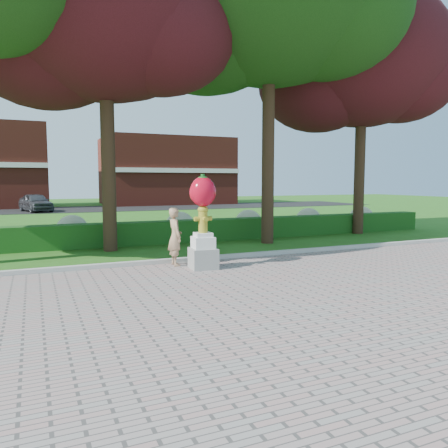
# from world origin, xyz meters

# --- Properties ---
(ground) EXTENTS (100.00, 100.00, 0.00)m
(ground) POSITION_xyz_m (0.00, 0.00, 0.00)
(ground) COLOR #295816
(ground) RESTS_ON ground
(walkway) EXTENTS (40.00, 14.00, 0.04)m
(walkway) POSITION_xyz_m (0.00, -4.00, 0.02)
(walkway) COLOR gray
(walkway) RESTS_ON ground
(curb) EXTENTS (40.00, 0.18, 0.15)m
(curb) POSITION_xyz_m (0.00, 3.00, 0.07)
(curb) COLOR #ADADA5
(curb) RESTS_ON ground
(lawn_hedge) EXTENTS (24.00, 0.70, 0.80)m
(lawn_hedge) POSITION_xyz_m (0.00, 7.00, 0.40)
(lawn_hedge) COLOR #174513
(lawn_hedge) RESTS_ON ground
(hydrangea_row) EXTENTS (20.10, 1.10, 0.99)m
(hydrangea_row) POSITION_xyz_m (0.57, 8.00, 0.55)
(hydrangea_row) COLOR #BCC395
(hydrangea_row) RESTS_ON ground
(street) EXTENTS (50.00, 8.00, 0.02)m
(street) POSITION_xyz_m (0.00, 28.00, 0.01)
(street) COLOR black
(street) RESTS_ON ground
(building_right) EXTENTS (12.00, 8.00, 6.40)m
(building_right) POSITION_xyz_m (8.00, 34.00, 3.20)
(building_right) COLOR maroon
(building_right) RESTS_ON ground
(tree_mid_left) EXTENTS (8.25, 7.04, 10.69)m
(tree_mid_left) POSITION_xyz_m (-2.10, 6.08, 7.30)
(tree_mid_left) COLOR black
(tree_mid_left) RESTS_ON ground
(tree_far_right) EXTENTS (7.88, 6.72, 10.21)m
(tree_far_right) POSITION_xyz_m (8.40, 6.58, 6.97)
(tree_far_right) COLOR black
(tree_far_right) RESTS_ON ground
(hydrant_sculpture) EXTENTS (0.69, 0.69, 2.37)m
(hydrant_sculpture) POSITION_xyz_m (-0.36, 1.91, 1.30)
(hydrant_sculpture) COLOR gray
(hydrant_sculpture) RESTS_ON walkway
(woman) EXTENTS (0.37, 0.56, 1.52)m
(woman) POSITION_xyz_m (-0.88, 2.60, 0.80)
(woman) COLOR tan
(woman) RESTS_ON walkway
(parked_car) EXTENTS (2.64, 4.24, 1.35)m
(parked_car) POSITION_xyz_m (-4.06, 26.36, 0.69)
(parked_car) COLOR #3B3D42
(parked_car) RESTS_ON street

